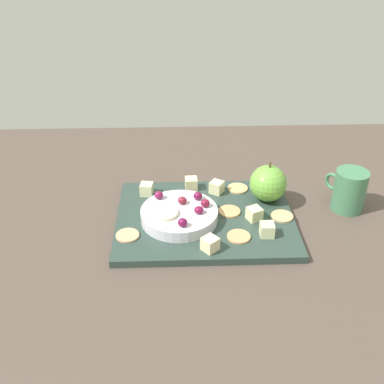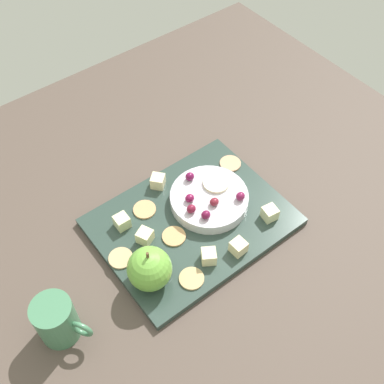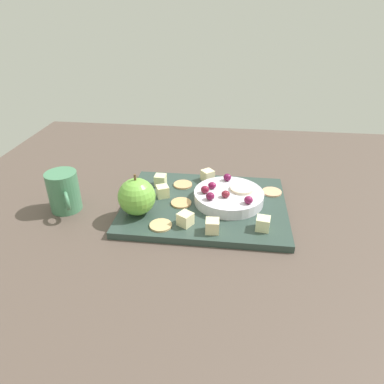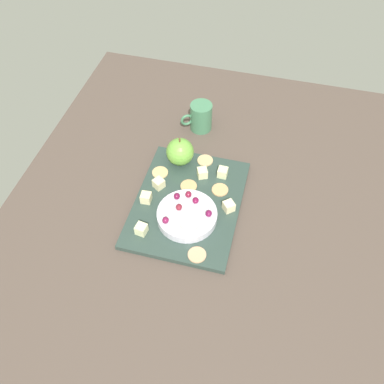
{
  "view_description": "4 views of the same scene",
  "coord_description": "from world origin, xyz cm",
  "px_view_note": "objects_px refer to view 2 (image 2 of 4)",
  "views": [
    {
      "loc": [
        6.44,
        73.87,
        59.18
      ],
      "look_at": [
        3.56,
        -5.8,
        9.94
      ],
      "focal_mm": 43.33,
      "sensor_mm": 36.0,
      "label": 1
    },
    {
      "loc": [
        -31.23,
        -45.28,
        81.29
      ],
      "look_at": [
        3.23,
        -0.66,
        9.64
      ],
      "focal_mm": 44.59,
      "sensor_mm": 36.0,
      "label": 2
    },
    {
      "loc": [
        6.2,
        -69.56,
        45.58
      ],
      "look_at": [
        -1.85,
        -3.27,
        8.0
      ],
      "focal_mm": 32.55,
      "sensor_mm": 36.0,
      "label": 3
    },
    {
      "loc": [
        66.2,
        14.56,
        93.58
      ],
      "look_at": [
        1.29,
        -2.26,
        10.45
      ],
      "focal_mm": 39.14,
      "sensor_mm": 36.0,
      "label": 4
    }
  ],
  "objects_px": {
    "serving_dish": "(209,199)",
    "apple_whole": "(150,269)",
    "cheese_cube_5": "(122,222)",
    "grape_3": "(190,198)",
    "grape_5": "(240,196)",
    "apple_slice_0": "(216,183)",
    "cheese_cube_2": "(158,181)",
    "cracker_0": "(174,236)",
    "grape_0": "(190,177)",
    "grape_2": "(191,209)",
    "grape_4": "(206,215)",
    "cheese_cube_3": "(270,213)",
    "platter": "(192,222)",
    "cup": "(57,320)",
    "cracker_1": "(145,209)",
    "grape_1": "(214,202)",
    "cheese_cube_0": "(238,247)",
    "cheese_cube_4": "(145,236)",
    "cracker_2": "(230,163)",
    "cracker_3": "(121,258)",
    "cracker_4": "(192,278)",
    "cheese_cube_1": "(209,256)"
  },
  "relations": [
    {
      "from": "apple_slice_0",
      "to": "cheese_cube_2",
      "type": "bearing_deg",
      "value": 135.01
    },
    {
      "from": "grape_0",
      "to": "grape_3",
      "type": "height_order",
      "value": "grape_0"
    },
    {
      "from": "grape_1",
      "to": "serving_dish",
      "type": "bearing_deg",
      "value": 73.86
    },
    {
      "from": "cheese_cube_3",
      "to": "grape_2",
      "type": "xyz_separation_m",
      "value": [
        -0.12,
        0.09,
        0.02
      ]
    },
    {
      "from": "cheese_cube_3",
      "to": "cracker_4",
      "type": "bearing_deg",
      "value": -175.97
    },
    {
      "from": "cheese_cube_0",
      "to": "grape_2",
      "type": "distance_m",
      "value": 0.11
    },
    {
      "from": "cheese_cube_5",
      "to": "grape_3",
      "type": "bearing_deg",
      "value": -19.39
    },
    {
      "from": "cracker_2",
      "to": "cheese_cube_2",
      "type": "bearing_deg",
      "value": 163.35
    },
    {
      "from": "grape_4",
      "to": "cheese_cube_1",
      "type": "bearing_deg",
      "value": -124.58
    },
    {
      "from": "cheese_cube_5",
      "to": "grape_1",
      "type": "distance_m",
      "value": 0.18
    },
    {
      "from": "cracker_3",
      "to": "grape_5",
      "type": "xyz_separation_m",
      "value": [
        0.25,
        -0.04,
        0.03
      ]
    },
    {
      "from": "cheese_cube_3",
      "to": "grape_0",
      "type": "relative_size",
      "value": 1.43
    },
    {
      "from": "apple_whole",
      "to": "cracker_0",
      "type": "height_order",
      "value": "apple_whole"
    },
    {
      "from": "cup",
      "to": "grape_1",
      "type": "bearing_deg",
      "value": 4.75
    },
    {
      "from": "grape_4",
      "to": "grape_5",
      "type": "distance_m",
      "value": 0.08
    },
    {
      "from": "grape_5",
      "to": "apple_slice_0",
      "type": "height_order",
      "value": "grape_5"
    },
    {
      "from": "cup",
      "to": "grape_4",
      "type": "bearing_deg",
      "value": 2.64
    },
    {
      "from": "cracker_0",
      "to": "grape_5",
      "type": "relative_size",
      "value": 2.44
    },
    {
      "from": "cracker_1",
      "to": "grape_0",
      "type": "relative_size",
      "value": 2.44
    },
    {
      "from": "cheese_cube_2",
      "to": "cracker_3",
      "type": "distance_m",
      "value": 0.18
    },
    {
      "from": "platter",
      "to": "cup",
      "type": "height_order",
      "value": "cup"
    },
    {
      "from": "apple_whole",
      "to": "grape_4",
      "type": "height_order",
      "value": "apple_whole"
    },
    {
      "from": "cheese_cube_2",
      "to": "cheese_cube_0",
      "type": "bearing_deg",
      "value": -82.96
    },
    {
      "from": "cheese_cube_1",
      "to": "cracker_4",
      "type": "bearing_deg",
      "value": -166.32
    },
    {
      "from": "grape_4",
      "to": "cheese_cube_3",
      "type": "bearing_deg",
      "value": -29.63
    },
    {
      "from": "cracker_0",
      "to": "cracker_3",
      "type": "distance_m",
      "value": 0.11
    },
    {
      "from": "platter",
      "to": "cheese_cube_0",
      "type": "xyz_separation_m",
      "value": [
        0.02,
        -0.11,
        0.02
      ]
    },
    {
      "from": "grape_2",
      "to": "grape_4",
      "type": "xyz_separation_m",
      "value": [
        0.01,
        -0.03,
        -0.0
      ]
    },
    {
      "from": "serving_dish",
      "to": "cheese_cube_3",
      "type": "height_order",
      "value": "cheese_cube_3"
    },
    {
      "from": "cheese_cube_0",
      "to": "grape_3",
      "type": "relative_size",
      "value": 1.43
    },
    {
      "from": "cheese_cube_0",
      "to": "cheese_cube_4",
      "type": "distance_m",
      "value": 0.17
    },
    {
      "from": "cheese_cube_0",
      "to": "cheese_cube_4",
      "type": "height_order",
      "value": "same"
    },
    {
      "from": "apple_whole",
      "to": "grape_0",
      "type": "relative_size",
      "value": 4.26
    },
    {
      "from": "cheese_cube_1",
      "to": "grape_5",
      "type": "height_order",
      "value": "grape_5"
    },
    {
      "from": "cracker_1",
      "to": "cracker_4",
      "type": "distance_m",
      "value": 0.18
    },
    {
      "from": "cracker_1",
      "to": "apple_slice_0",
      "type": "bearing_deg",
      "value": -18.97
    },
    {
      "from": "cheese_cube_2",
      "to": "grape_3",
      "type": "bearing_deg",
      "value": -78.97
    },
    {
      "from": "grape_3",
      "to": "cracker_1",
      "type": "bearing_deg",
      "value": 146.02
    },
    {
      "from": "cup",
      "to": "grape_3",
      "type": "bearing_deg",
      "value": 11.52
    },
    {
      "from": "serving_dish",
      "to": "grape_1",
      "type": "height_order",
      "value": "grape_1"
    },
    {
      "from": "platter",
      "to": "grape_2",
      "type": "height_order",
      "value": "grape_2"
    },
    {
      "from": "serving_dish",
      "to": "grape_5",
      "type": "xyz_separation_m",
      "value": [
        0.04,
        -0.04,
        0.02
      ]
    },
    {
      "from": "cheese_cube_3",
      "to": "cup",
      "type": "bearing_deg",
      "value": 173.7
    },
    {
      "from": "platter",
      "to": "cheese_cube_5",
      "type": "height_order",
      "value": "cheese_cube_5"
    },
    {
      "from": "cracker_4",
      "to": "grape_5",
      "type": "xyz_separation_m",
      "value": [
        0.17,
        0.07,
        0.03
      ]
    },
    {
      "from": "cheese_cube_2",
      "to": "cracker_0",
      "type": "bearing_deg",
      "value": -111.95
    },
    {
      "from": "cheese_cube_3",
      "to": "cheese_cube_4",
      "type": "xyz_separation_m",
      "value": [
        -0.22,
        0.1,
        0.0
      ]
    },
    {
      "from": "cracker_4",
      "to": "cracker_3",
      "type": "bearing_deg",
      "value": 124.55
    },
    {
      "from": "serving_dish",
      "to": "apple_whole",
      "type": "distance_m",
      "value": 0.2
    },
    {
      "from": "grape_2",
      "to": "apple_whole",
      "type": "bearing_deg",
      "value": -156.06
    }
  ]
}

